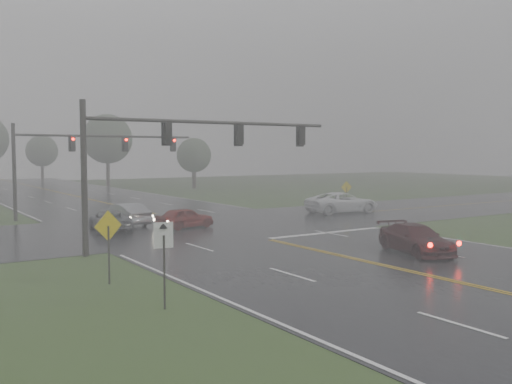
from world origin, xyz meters
TOP-DOWN VIEW (x-y plane):
  - ground at (0.00, 0.00)m, footprint 180.00×180.00m
  - main_road at (0.00, 20.00)m, footprint 18.00×160.00m
  - cross_street at (0.00, 22.00)m, footprint 120.00×14.00m
  - stop_bar at (4.50, 14.40)m, footprint 8.50×0.50m
  - sedan_maroon at (3.53, 6.59)m, footprint 3.21×5.19m
  - sedan_red at (-1.81, 21.14)m, footprint 4.22×2.35m
  - sedan_silver at (-4.58, 24.67)m, footprint 2.27×4.77m
  - car_grey at (-6.28, 22.66)m, footprint 2.92×4.98m
  - pickup_white at (13.14, 22.63)m, footprint 6.36×3.59m
  - signal_gantry_near at (-5.65, 14.76)m, footprint 14.57×0.33m
  - signal_gantry_far at (-5.74, 31.67)m, footprint 14.12×0.36m
  - sign_diamond_west at (-11.17, 8.56)m, footprint 1.13×0.31m
  - sign_arrow_white at (-10.86, 4.24)m, footprint 0.61×0.17m
  - sign_diamond_east at (14.90, 24.05)m, footprint 1.03×0.23m
  - tree_ne_a at (9.02, 67.87)m, footprint 7.09×7.09m
  - tree_e_near at (17.52, 57.51)m, footprint 4.71×4.71m
  - tree_n_far at (4.85, 89.49)m, footprint 5.33×5.33m

SIDE VIEW (x-z plane):
  - ground at x=0.00m, z-range 0.00..0.00m
  - main_road at x=0.00m, z-range -0.01..0.01m
  - cross_street at x=0.00m, z-range -0.01..0.01m
  - stop_bar at x=4.50m, z-range 0.00..0.00m
  - sedan_maroon at x=3.53m, z-range -0.70..0.70m
  - sedan_red at x=-1.81m, z-range -0.68..0.68m
  - sedan_silver at x=-4.58m, z-range -0.76..0.76m
  - car_grey at x=-6.28m, z-range -0.65..0.65m
  - pickup_white at x=13.14m, z-range -0.84..0.84m
  - sign_diamond_east at x=14.90m, z-range 0.44..2.94m
  - sign_diamond_west at x=-11.17m, z-range 0.48..3.26m
  - sign_arrow_white at x=-10.86m, z-range 0.55..3.31m
  - tree_e_near at x=17.52m, z-range 1.08..7.99m
  - signal_gantry_far at x=-5.74m, z-range 1.47..8.52m
  - tree_n_far at x=4.85m, z-range 1.23..9.07m
  - signal_gantry_near at x=-5.65m, z-range 1.54..8.98m
  - tree_ne_a at x=9.02m, z-range 1.65..12.06m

